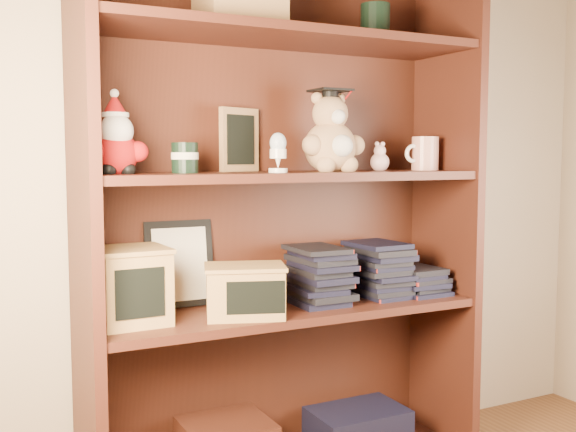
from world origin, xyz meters
The scene contains 16 objects.
bookcase centered at (0.15, 1.36, 0.78)m, with size 1.20×0.35×1.60m.
shelf_lower centered at (0.15, 1.30, 0.54)m, with size 1.14×0.33×0.02m.
shelf_upper centered at (0.15, 1.30, 0.94)m, with size 1.14×0.33×0.02m.
santa_plush centered at (-0.35, 1.30, 1.03)m, with size 0.16×0.12×0.23m.
teachers_tin centered at (-0.16, 1.30, 0.99)m, with size 0.07×0.07×0.08m.
chalkboard_plaque centered at (0.04, 1.42, 1.04)m, with size 0.14×0.11×0.19m.
egg_cup centered at (0.08, 1.23, 1.01)m, with size 0.05×0.05×0.11m.
grad_teddy_bear centered at (0.29, 1.30, 1.05)m, with size 0.21×0.18×0.25m.
pink_figurine centered at (0.47, 1.30, 0.99)m, with size 0.06×0.06×0.09m.
teacher_mug centered at (0.65, 1.30, 1.00)m, with size 0.12×0.09×0.11m.
certificate_frame centered at (-0.14, 1.44, 0.68)m, with size 0.21×0.05×0.26m.
treats_box centered at (-0.32, 1.30, 0.65)m, with size 0.19×0.19×0.20m.
pencils_box centered at (-0.02, 1.24, 0.62)m, with size 0.26×0.22×0.15m.
book_stack_left centered at (0.25, 1.30, 0.63)m, with size 0.14×0.20×0.16m.
book_stack_mid centered at (0.48, 1.30, 0.64)m, with size 0.14×0.20×0.18m.
book_stack_right centered at (0.61, 1.30, 0.60)m, with size 0.14×0.20×0.10m.
Camera 1 is at (-0.74, -0.46, 1.00)m, focal length 42.00 mm.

